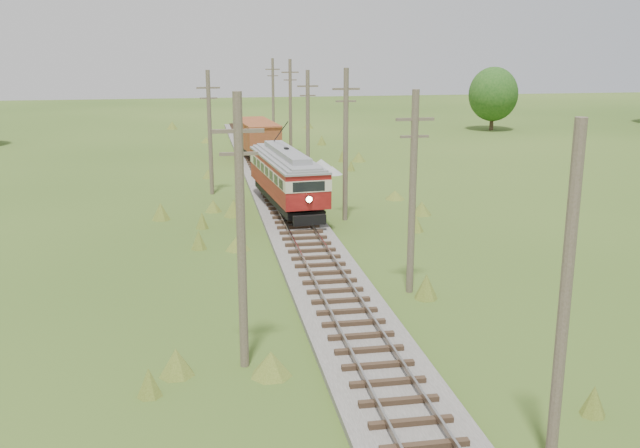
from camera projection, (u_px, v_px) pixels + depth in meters
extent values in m
cube|color=#605B54|center=(286.00, 209.00, 45.34)|extent=(3.60, 96.00, 0.25)
cube|color=#726659|center=(275.00, 204.00, 45.13)|extent=(0.08, 96.00, 0.17)
cube|color=#726659|center=(297.00, 203.00, 45.37)|extent=(0.08, 96.00, 0.17)
cube|color=#2D2116|center=(286.00, 206.00, 45.28)|extent=(2.40, 96.00, 0.16)
cube|color=black|center=(287.00, 197.00, 44.66)|extent=(3.14, 10.43, 0.42)
cube|color=maroon|center=(287.00, 183.00, 44.43)|extent=(3.61, 11.35, 1.02)
cube|color=beige|center=(287.00, 170.00, 44.22)|extent=(3.64, 11.41, 0.65)
cube|color=black|center=(287.00, 170.00, 44.22)|extent=(3.62, 10.91, 0.51)
cube|color=maroon|center=(287.00, 162.00, 44.10)|extent=(3.61, 11.35, 0.28)
cube|color=gray|center=(286.00, 157.00, 44.03)|extent=(3.67, 11.47, 0.35)
cube|color=gray|center=(286.00, 152.00, 43.95)|extent=(1.93, 8.44, 0.37)
sphere|color=#FFF2BF|center=(309.00, 199.00, 39.10)|extent=(0.33, 0.33, 0.33)
cylinder|color=black|center=(281.00, 132.00, 45.25)|extent=(0.45, 4.32, 1.79)
cylinder|color=black|center=(291.00, 214.00, 40.54)|extent=(0.18, 0.75, 0.74)
cylinder|color=black|center=(315.00, 212.00, 40.90)|extent=(0.18, 0.75, 0.74)
cylinder|color=black|center=(263.00, 186.00, 48.44)|extent=(0.18, 0.75, 0.74)
cylinder|color=black|center=(283.00, 185.00, 48.79)|extent=(0.18, 0.75, 0.74)
cube|color=black|center=(257.00, 149.00, 64.84)|extent=(2.97, 7.94, 0.54)
cube|color=brown|center=(257.00, 135.00, 64.51)|extent=(3.61, 8.85, 2.16)
cube|color=brown|center=(257.00, 122.00, 64.23)|extent=(3.68, 9.03, 0.13)
cylinder|color=black|center=(254.00, 153.00, 62.20)|extent=(0.21, 0.87, 0.86)
cylinder|color=black|center=(272.00, 153.00, 62.62)|extent=(0.21, 0.87, 0.86)
cylinder|color=black|center=(244.00, 145.00, 67.04)|extent=(0.21, 0.87, 0.86)
cylinder|color=black|center=(261.00, 145.00, 67.45)|extent=(0.21, 0.87, 0.86)
cone|color=gray|center=(321.00, 166.00, 58.45)|extent=(3.01, 3.01, 1.13)
cone|color=gray|center=(332.00, 170.00, 57.73)|extent=(1.69, 1.69, 0.66)
cylinder|color=brown|center=(565.00, 301.00, 17.12)|extent=(0.30, 0.30, 8.80)
cylinder|color=brown|center=(413.00, 194.00, 29.58)|extent=(0.30, 0.30, 8.60)
cube|color=brown|center=(415.00, 119.00, 28.81)|extent=(1.60, 0.12, 0.12)
cube|color=brown|center=(414.00, 137.00, 28.99)|extent=(1.20, 0.10, 0.10)
cylinder|color=brown|center=(346.00, 146.00, 41.92)|extent=(0.30, 0.30, 9.00)
cube|color=brown|center=(346.00, 89.00, 41.10)|extent=(1.60, 0.12, 0.12)
cube|color=brown|center=(346.00, 101.00, 41.28)|extent=(1.20, 0.10, 0.10)
cylinder|color=brown|center=(308.00, 126.00, 54.37)|extent=(0.30, 0.30, 8.40)
cube|color=brown|center=(308.00, 86.00, 53.62)|extent=(1.60, 0.12, 0.12)
cube|color=brown|center=(308.00, 96.00, 53.80)|extent=(1.20, 0.10, 0.10)
cylinder|color=brown|center=(290.00, 108.00, 66.78)|extent=(0.30, 0.30, 8.90)
cube|color=brown|center=(290.00, 72.00, 65.97)|extent=(1.60, 0.12, 0.12)
cube|color=brown|center=(290.00, 80.00, 66.14)|extent=(1.20, 0.10, 0.10)
cylinder|color=brown|center=(273.00, 98.00, 79.17)|extent=(0.30, 0.30, 8.70)
cube|color=brown|center=(273.00, 69.00, 78.39)|extent=(1.60, 0.12, 0.12)
cube|color=brown|center=(273.00, 76.00, 78.56)|extent=(1.20, 0.10, 0.10)
cylinder|color=brown|center=(241.00, 235.00, 22.56)|extent=(0.30, 0.30, 9.00)
cube|color=brown|center=(238.00, 131.00, 21.74)|extent=(1.60, 0.12, 0.12)
cube|color=brown|center=(239.00, 154.00, 21.91)|extent=(1.20, 0.10, 0.10)
cylinder|color=brown|center=(210.00, 133.00, 49.27)|extent=(0.30, 0.30, 8.60)
cube|color=brown|center=(208.00, 88.00, 48.50)|extent=(1.60, 0.12, 0.12)
cube|color=brown|center=(209.00, 98.00, 48.68)|extent=(1.20, 0.10, 0.10)
cylinder|color=#38281C|center=(492.00, 120.00, 86.32)|extent=(0.50, 0.50, 2.52)
ellipsoid|color=#184514|center=(493.00, 94.00, 85.56)|extent=(5.88, 5.88, 6.47)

